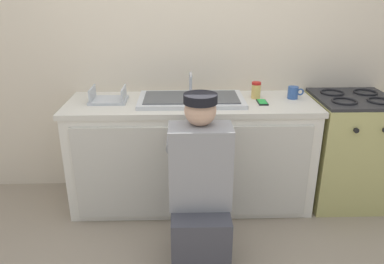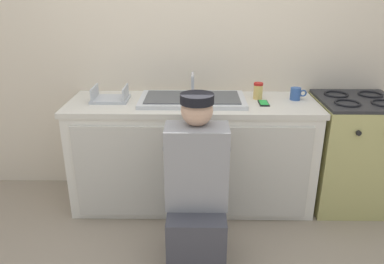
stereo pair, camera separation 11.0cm
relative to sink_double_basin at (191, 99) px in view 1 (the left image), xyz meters
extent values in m
plane|color=gray|center=(0.00, -0.30, -0.88)|extent=(12.00, 12.00, 0.00)
cube|color=beige|center=(0.00, 0.35, 0.37)|extent=(6.00, 0.10, 2.50)
cube|color=silver|center=(0.00, 0.00, -0.47)|extent=(1.86, 0.60, 0.82)
cube|color=beige|center=(-0.45, -0.31, -0.47)|extent=(0.82, 0.02, 0.72)
cube|color=beige|center=(0.45, -0.31, -0.47)|extent=(0.82, 0.02, 0.72)
cube|color=beige|center=(0.00, 0.00, -0.04)|extent=(1.90, 0.62, 0.04)
cube|color=silver|center=(0.00, 0.00, 0.00)|extent=(0.80, 0.44, 0.03)
cube|color=#4C4F51|center=(-0.19, 0.00, 0.01)|extent=(0.33, 0.35, 0.01)
cube|color=#4C4F51|center=(0.19, 0.00, 0.01)|extent=(0.33, 0.35, 0.01)
cylinder|color=#B7BABF|center=(0.00, 0.19, 0.07)|extent=(0.02, 0.02, 0.18)
cylinder|color=#B7BABF|center=(0.00, 0.11, 0.16)|extent=(0.02, 0.16, 0.02)
cube|color=tan|center=(1.26, 0.00, -0.45)|extent=(0.60, 0.60, 0.86)
cube|color=#262628|center=(1.26, 0.00, -0.01)|extent=(0.58, 0.59, 0.02)
torus|color=black|center=(1.13, -0.12, 0.01)|extent=(0.19, 0.19, 0.02)
torus|color=black|center=(1.40, -0.12, 0.01)|extent=(0.19, 0.19, 0.02)
torus|color=black|center=(1.13, 0.12, 0.01)|extent=(0.19, 0.19, 0.02)
torus|color=black|center=(1.40, 0.12, 0.01)|extent=(0.19, 0.19, 0.02)
cylinder|color=black|center=(1.16, -0.31, -0.15)|extent=(0.04, 0.02, 0.04)
cube|color=#3F3F47|center=(0.04, -0.76, -0.68)|extent=(0.36, 0.40, 0.40)
cube|color=gray|center=(0.04, -0.70, -0.22)|extent=(0.38, 0.22, 0.52)
sphere|color=tan|center=(0.04, -0.66, 0.13)|extent=(0.19, 0.19, 0.19)
cylinder|color=black|center=(0.04, -0.66, 0.20)|extent=(0.20, 0.20, 0.06)
cube|color=black|center=(0.04, -0.58, 0.18)|extent=(0.13, 0.09, 0.02)
cylinder|color=gray|center=(-0.13, -0.50, -0.13)|extent=(0.08, 0.30, 0.08)
cylinder|color=gray|center=(0.21, -0.50, -0.13)|extent=(0.08, 0.30, 0.08)
cylinder|color=#335699|center=(0.79, 0.06, 0.03)|extent=(0.08, 0.08, 0.09)
torus|color=#335699|center=(0.85, 0.06, 0.03)|extent=(0.06, 0.01, 0.06)
cube|color=black|center=(0.53, -0.06, -0.01)|extent=(0.07, 0.14, 0.01)
cube|color=green|center=(0.53, -0.06, -0.01)|extent=(0.06, 0.12, 0.00)
cube|color=#B2B7BC|center=(-0.63, 0.01, -0.01)|extent=(0.28, 0.22, 0.02)
cube|color=#B2B7BC|center=(-0.75, 0.01, 0.04)|extent=(0.01, 0.21, 0.10)
cube|color=#B2B7BC|center=(-0.51, 0.01, 0.04)|extent=(0.01, 0.21, 0.10)
cylinder|color=#DBB760|center=(0.51, 0.08, 0.04)|extent=(0.07, 0.07, 0.11)
cylinder|color=#B21E19|center=(0.51, 0.08, 0.10)|extent=(0.07, 0.07, 0.02)
camera|label=1|loc=(-0.07, -2.74, 0.81)|focal=35.00mm
camera|label=2|loc=(0.04, -2.74, 0.81)|focal=35.00mm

